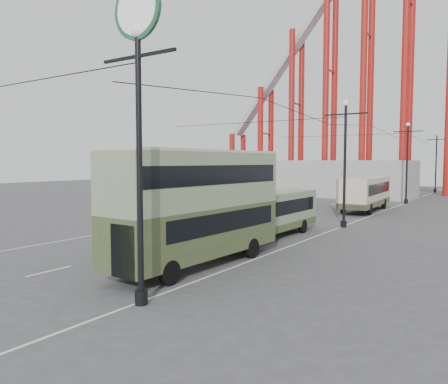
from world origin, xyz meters
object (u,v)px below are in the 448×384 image
Objects in this scene: single_decker_cream at (365,192)px; double_decker_bus at (199,201)px; lamp_post_near at (138,70)px; pedestrian at (253,228)px; single_decker_green at (268,213)px.

double_decker_bus is at bearing -92.66° from single_decker_cream.
lamp_post_near is at bearing -89.65° from single_decker_cream.
single_decker_cream is 20.85m from pedestrian.
pedestrian is (-0.77, 6.42, -2.14)m from double_decker_bus.
double_decker_bus is (-1.73, 5.54, -4.84)m from lamp_post_near.
lamp_post_near is 1.07× the size of single_decker_green.
single_decker_green is at bearing 97.74° from double_decker_bus.
single_decker_cream is at bearing 87.99° from single_decker_green.
single_decker_cream is (-0.04, 27.23, -1.16)m from double_decker_bus.
lamp_post_near is 14.07m from pedestrian.
single_decker_cream is at bearing 93.09° from lamp_post_near.
single_decker_cream is at bearing 92.27° from double_decker_bus.
single_decker_cream is (-1.77, 32.77, -6.00)m from lamp_post_near.
single_decker_green is (-2.55, 13.92, -6.25)m from lamp_post_near.
lamp_post_near reaches higher than single_decker_green.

